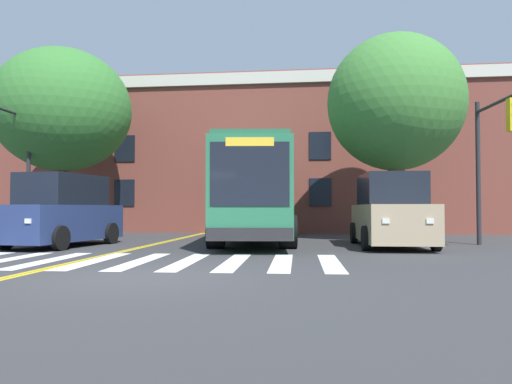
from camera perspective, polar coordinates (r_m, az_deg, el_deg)
The scene contains 12 objects.
ground_plane at distance 9.65m, azimuth -13.09°, elevation -9.50°, with size 120.00×120.00×0.00m, color #38383A.
crosswalk at distance 12.53m, azimuth -13.07°, elevation -7.70°, with size 9.76×4.32×0.01m.
lane_line_yellow_inner at distance 26.39m, azimuth -5.86°, elevation -4.63°, with size 0.12×36.00×0.01m, color gold.
lane_line_yellow_outer at distance 26.36m, azimuth -5.52°, elevation -4.63°, with size 0.12×36.00×0.01m, color gold.
city_bus at distance 19.77m, azimuth -0.19°, elevation -0.11°, with size 3.73×12.51×3.51m.
car_navy_near_lane at distance 18.04m, azimuth -21.26°, elevation -2.21°, with size 2.61×4.98×2.42m.
car_tan_far_lane at distance 17.23m, azimuth 15.12°, elevation -2.28°, with size 2.43×5.28×2.42m.
traffic_light_near_corner at distance 18.26m, azimuth 25.43°, elevation 4.96°, with size 0.49×2.88×5.05m.
traffic_light_far_corner at distance 21.58m, azimuth -26.46°, elevation 4.71°, with size 0.38×3.66×5.45m.
street_tree_curbside_large at distance 21.05m, azimuth 15.66°, elevation 9.71°, with size 6.40×6.78×8.23m.
street_tree_curbside_small at distance 24.55m, azimuth -21.27°, elevation 8.68°, with size 8.37×8.37×8.52m.
building_facade at distance 30.06m, azimuth -2.59°, elevation 3.70°, with size 38.50×8.60×8.38m.
Camera 1 is at (3.24, -9.00, 1.30)m, focal length 35.00 mm.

